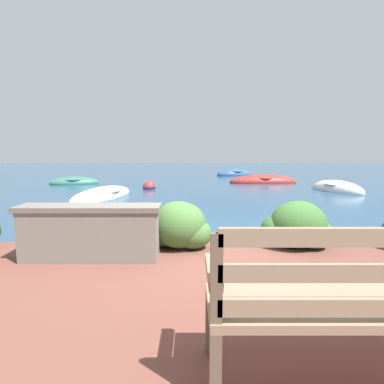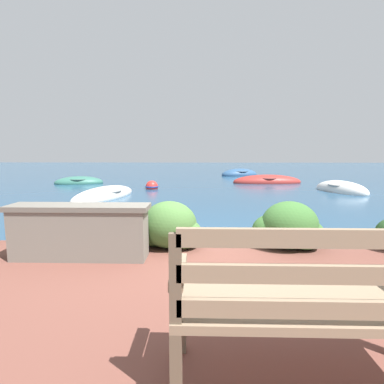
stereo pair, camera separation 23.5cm
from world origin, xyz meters
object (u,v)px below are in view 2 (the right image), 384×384
object	(u,v)px
rowboat_outer	(267,182)
mooring_buoy	(152,187)
rowboat_far	(79,182)
park_bench	(304,302)
rowboat_distant	(239,175)
rowboat_nearest	(105,196)
rowboat_mid	(341,190)

from	to	relation	value
rowboat_outer	mooring_buoy	world-z (taller)	rowboat_outer
rowboat_far	park_bench	bearing A→B (deg)	-78.02
rowboat_outer	rowboat_distant	bearing A→B (deg)	-83.85
rowboat_nearest	rowboat_mid	world-z (taller)	rowboat_mid
rowboat_nearest	rowboat_distant	xyz separation A→B (m)	(5.73, 9.58, 0.02)
mooring_buoy	park_bench	bearing A→B (deg)	-76.57
rowboat_mid	rowboat_distant	size ratio (longest dim) A/B	0.96
rowboat_distant	rowboat_outer	bearing A→B (deg)	80.34
rowboat_outer	rowboat_far	bearing A→B (deg)	0.44
rowboat_nearest	rowboat_distant	distance (m)	11.16
park_bench	rowboat_nearest	size ratio (longest dim) A/B	0.42
rowboat_far	rowboat_outer	bearing A→B (deg)	-11.64
mooring_buoy	rowboat_outer	bearing A→B (deg)	24.98
rowboat_distant	mooring_buoy	bearing A→B (deg)	39.22
rowboat_mid	rowboat_far	world-z (taller)	rowboat_mid
park_bench	rowboat_far	distance (m)	14.18
rowboat_mid	mooring_buoy	size ratio (longest dim) A/B	4.60
park_bench	rowboat_mid	world-z (taller)	park_bench
rowboat_distant	rowboat_nearest	bearing A→B (deg)	40.56
rowboat_mid	rowboat_outer	bearing A→B (deg)	12.93
park_bench	rowboat_far	bearing A→B (deg)	113.59
park_bench	rowboat_far	xyz separation A→B (m)	(-6.39, 12.64, -0.65)
rowboat_nearest	park_bench	bearing A→B (deg)	39.10
park_bench	rowboat_mid	distance (m)	11.05
rowboat_mid	rowboat_far	bearing A→B (deg)	56.27
rowboat_outer	rowboat_mid	bearing A→B (deg)	120.31
rowboat_nearest	rowboat_far	size ratio (longest dim) A/B	1.40
rowboat_mid	rowboat_distant	xyz separation A→B (m)	(-2.84, 7.95, 0.01)
park_bench	rowboat_nearest	bearing A→B (deg)	111.12
rowboat_far	rowboat_outer	distance (m)	9.12
rowboat_far	rowboat_distant	size ratio (longest dim) A/B	0.91
park_bench	mooring_buoy	world-z (taller)	park_bench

